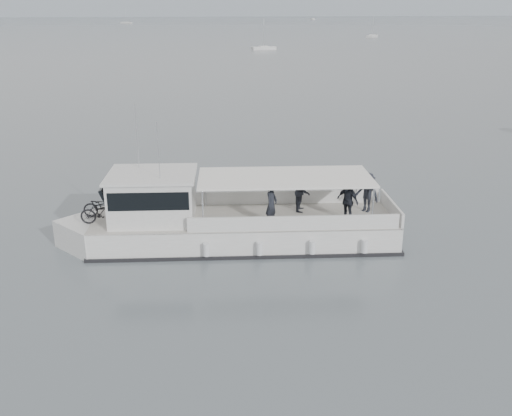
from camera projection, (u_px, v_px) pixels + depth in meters
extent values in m
plane|color=#50585E|center=(292.00, 217.00, 28.23)|extent=(1400.00, 1400.00, 0.00)
cube|color=#939EA8|center=(159.00, 1.00, 543.39)|extent=(1400.00, 90.00, 28.00)
cube|color=white|center=(245.00, 232.00, 25.04)|extent=(13.34, 4.99, 1.41)
cube|color=white|center=(95.00, 235.00, 24.73)|extent=(3.50, 3.50, 1.41)
cube|color=beige|center=(245.00, 217.00, 24.80)|extent=(13.34, 4.99, 0.07)
cube|color=black|center=(245.00, 242.00, 25.19)|extent=(13.57, 5.14, 0.20)
cube|color=white|center=(286.00, 197.00, 26.36)|extent=(8.63, 1.14, 0.65)
cube|color=white|center=(294.00, 223.00, 23.22)|extent=(8.63, 1.14, 0.65)
cube|color=white|center=(391.00, 208.00, 25.00)|extent=(0.52, 3.46, 0.65)
cube|color=white|center=(153.00, 198.00, 24.29)|extent=(3.79, 3.32, 1.95)
cube|color=black|center=(113.00, 195.00, 24.15)|extent=(0.93, 2.76, 1.26)
cube|color=black|center=(153.00, 190.00, 24.18)|extent=(3.58, 3.34, 0.76)
cube|color=white|center=(152.00, 174.00, 23.94)|extent=(4.03, 3.56, 0.11)
cube|color=white|center=(285.00, 177.00, 24.29)|extent=(7.71, 4.11, 0.09)
cylinder|color=silver|center=(203.00, 211.00, 22.99)|extent=(0.07, 0.07, 1.79)
cylinder|color=silver|center=(205.00, 188.00, 25.85)|extent=(0.07, 0.07, 1.79)
cylinder|color=silver|center=(373.00, 208.00, 23.33)|extent=(0.07, 0.07, 1.79)
cylinder|color=silver|center=(357.00, 186.00, 26.18)|extent=(0.07, 0.07, 1.79)
cylinder|color=silver|center=(137.00, 137.00, 24.35)|extent=(0.04, 0.04, 2.82)
cylinder|color=silver|center=(158.00, 151.00, 22.85)|extent=(0.04, 0.04, 2.39)
cylinder|color=silver|center=(206.00, 250.00, 23.15)|extent=(0.29, 0.29, 0.54)
cylinder|color=silver|center=(260.00, 249.00, 23.25)|extent=(0.29, 0.29, 0.54)
cylinder|color=silver|center=(312.00, 247.00, 23.36)|extent=(0.29, 0.29, 0.54)
cylinder|color=silver|center=(365.00, 246.00, 23.46)|extent=(0.29, 0.29, 0.54)
imported|color=black|center=(105.00, 206.00, 24.75)|extent=(1.92, 0.86, 0.98)
imported|color=black|center=(101.00, 212.00, 23.93)|extent=(1.76, 0.68, 1.03)
imported|color=#22242D|center=(271.00, 205.00, 23.63)|extent=(0.75, 0.79, 1.82)
imported|color=#22242D|center=(302.00, 191.00, 25.34)|extent=(0.97, 1.08, 1.82)
imported|color=#22242D|center=(347.00, 201.00, 24.09)|extent=(0.97, 1.13, 1.82)
imported|color=#22242D|center=(367.00, 193.00, 25.17)|extent=(1.25, 1.35, 1.82)
cube|color=white|center=(372.00, 36.00, 186.64)|extent=(5.31, 5.96, 0.75)
cube|color=white|center=(372.00, 35.00, 186.54)|extent=(2.66, 2.72, 0.45)
cylinder|color=silver|center=(373.00, 25.00, 185.42)|extent=(0.08, 0.08, 6.68)
cube|color=white|center=(126.00, 23.00, 327.90)|extent=(6.65, 5.49, 0.75)
cube|color=white|center=(126.00, 22.00, 327.80)|extent=(2.96, 2.84, 0.45)
cylinder|color=silver|center=(126.00, 16.00, 326.58)|extent=(0.08, 0.08, 7.27)
cube|color=white|center=(313.00, 19.00, 414.93)|extent=(2.08, 5.94, 0.75)
cube|color=white|center=(313.00, 19.00, 414.82)|extent=(1.72, 2.11, 0.45)
cube|color=white|center=(264.00, 48.00, 134.39)|extent=(5.96, 2.79, 0.75)
cube|color=white|center=(264.00, 47.00, 134.28)|extent=(2.25, 1.93, 0.45)
cylinder|color=silver|center=(264.00, 33.00, 133.23)|extent=(0.08, 0.08, 6.30)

